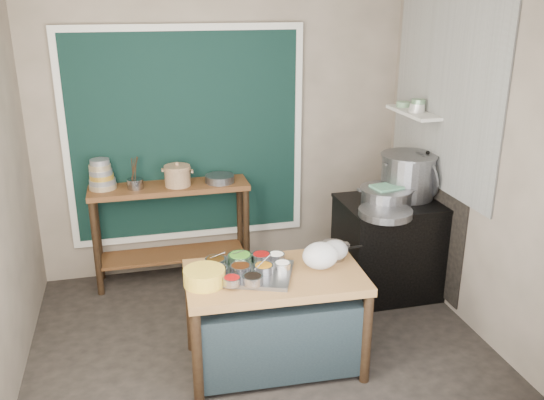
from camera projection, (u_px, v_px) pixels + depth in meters
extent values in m
cube|color=#2E2723|center=(259.00, 344.00, 4.56)|extent=(3.50, 3.00, 0.02)
cube|color=gray|center=(223.00, 128.00, 5.46)|extent=(3.50, 0.02, 2.80)
cube|color=gray|center=(478.00, 158.00, 4.48)|extent=(0.02, 3.00, 2.80)
cube|color=black|center=(187.00, 137.00, 5.36)|extent=(2.10, 0.02, 1.90)
cube|color=#B2B2AA|center=(444.00, 89.00, 4.83)|extent=(0.02, 1.70, 1.70)
cube|color=black|center=(427.00, 213.00, 5.31)|extent=(0.01, 1.30, 1.30)
cube|color=beige|center=(414.00, 112.00, 5.16)|extent=(0.22, 0.70, 0.03)
cube|color=brown|center=(275.00, 320.00, 4.16)|extent=(1.28, 0.77, 0.75)
cube|color=brown|center=(172.00, 233.00, 5.44)|extent=(1.45, 0.40, 0.95)
cube|color=black|center=(390.00, 248.00, 5.22)|extent=(0.90, 0.68, 0.85)
cube|color=black|center=(394.00, 203.00, 5.07)|extent=(0.92, 0.69, 0.03)
cube|color=gray|center=(247.00, 273.00, 4.02)|extent=(0.73, 0.64, 0.03)
cylinder|color=gray|center=(241.00, 269.00, 3.97)|extent=(0.15, 0.15, 0.06)
cylinder|color=gray|center=(253.00, 280.00, 3.83)|extent=(0.14, 0.14, 0.06)
cylinder|color=gray|center=(276.00, 257.00, 4.16)|extent=(0.12, 0.12, 0.05)
cylinder|color=gray|center=(216.00, 272.00, 3.93)|extent=(0.16, 0.16, 0.06)
cylinder|color=silver|center=(282.00, 266.00, 4.03)|extent=(0.12, 0.12, 0.05)
cylinder|color=gray|center=(240.00, 259.00, 4.12)|extent=(0.17, 0.17, 0.07)
cylinder|color=gray|center=(216.00, 263.00, 4.07)|extent=(0.15, 0.15, 0.06)
cylinder|color=gray|center=(261.00, 258.00, 4.16)|extent=(0.14, 0.14, 0.06)
cylinder|color=gray|center=(232.00, 281.00, 3.82)|extent=(0.12, 0.12, 0.05)
cylinder|color=gray|center=(264.00, 269.00, 3.98)|extent=(0.14, 0.14, 0.06)
cylinder|color=gold|center=(204.00, 277.00, 3.87)|extent=(0.30, 0.30, 0.11)
ellipsoid|color=white|center=(320.00, 256.00, 4.09)|extent=(0.27, 0.23, 0.19)
ellipsoid|color=white|center=(335.00, 250.00, 4.23)|extent=(0.25, 0.23, 0.15)
cylinder|color=tan|center=(102.00, 186.00, 5.17)|extent=(0.24, 0.24, 0.05)
cylinder|color=gray|center=(102.00, 182.00, 5.15)|extent=(0.23, 0.23, 0.05)
cylinder|color=gold|center=(101.00, 177.00, 5.14)|extent=(0.21, 0.21, 0.05)
cylinder|color=gray|center=(101.00, 172.00, 5.12)|extent=(0.20, 0.20, 0.05)
cylinder|color=tan|center=(100.00, 167.00, 5.11)|extent=(0.19, 0.19, 0.05)
cylinder|color=gray|center=(100.00, 162.00, 5.09)|extent=(0.17, 0.17, 0.05)
cylinder|color=gray|center=(135.00, 184.00, 5.17)|extent=(0.19, 0.19, 0.09)
cylinder|color=gray|center=(220.00, 179.00, 5.35)|extent=(0.34, 0.34, 0.07)
cylinder|color=gray|center=(424.00, 174.00, 5.12)|extent=(0.15, 0.44, 0.42)
cube|color=#5E9E78|center=(387.00, 187.00, 4.94)|extent=(0.27, 0.23, 0.02)
cylinder|color=gray|center=(385.00, 213.00, 4.72)|extent=(0.57, 0.57, 0.06)
cylinder|color=silver|center=(417.00, 110.00, 5.10)|extent=(0.14, 0.14, 0.04)
cylinder|color=silver|center=(417.00, 106.00, 5.09)|extent=(0.13, 0.13, 0.04)
cylinder|color=gray|center=(418.00, 101.00, 5.08)|extent=(0.12, 0.12, 0.04)
cylinder|color=gray|center=(403.00, 104.00, 5.34)|extent=(0.16, 0.16, 0.05)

